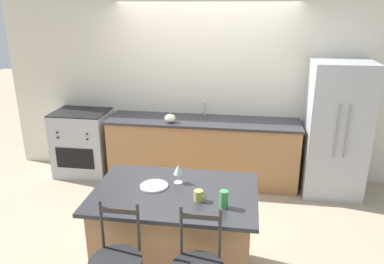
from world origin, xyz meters
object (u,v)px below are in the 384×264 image
object	(u,v)px
coffee_mug	(199,196)
tumbler_cup	(224,199)
pumpkin_decoration	(170,118)
refrigerator	(335,129)
oven_range	(83,143)
dinner_plate	(154,186)
wine_glass	(178,170)

from	to	relation	value
coffee_mug	tumbler_cup	xyz separation A→B (m)	(0.21, -0.08, 0.03)
coffee_mug	pumpkin_decoration	xyz separation A→B (m)	(-0.66, 2.02, 0.04)
tumbler_cup	refrigerator	bearing A→B (deg)	59.30
pumpkin_decoration	oven_range	bearing A→B (deg)	172.45
dinner_plate	pumpkin_decoration	xyz separation A→B (m)	(-0.23, 1.82, 0.08)
tumbler_cup	dinner_plate	bearing A→B (deg)	157.16
dinner_plate	tumbler_cup	distance (m)	0.71
refrigerator	wine_glass	size ratio (longest dim) A/B	9.88
wine_glass	pumpkin_decoration	size ratio (longest dim) A/B	1.22
tumbler_cup	pumpkin_decoration	distance (m)	2.27
coffee_mug	refrigerator	bearing A→B (deg)	54.43
wine_glass	oven_range	bearing A→B (deg)	133.70
dinner_plate	oven_range	bearing A→B (deg)	128.73
oven_range	wine_glass	world-z (taller)	wine_glass
refrigerator	pumpkin_decoration	distance (m)	2.20
pumpkin_decoration	dinner_plate	bearing A→B (deg)	-82.89
oven_range	tumbler_cup	bearing A→B (deg)	-45.28
pumpkin_decoration	refrigerator	bearing A→B (deg)	3.39
refrigerator	coffee_mug	distance (m)	2.64
oven_range	dinner_plate	xyz separation A→B (m)	(1.61, -2.01, 0.43)
wine_glass	coffee_mug	size ratio (longest dim) A/B	1.66
dinner_plate	tumbler_cup	xyz separation A→B (m)	(0.65, -0.27, 0.07)
wine_glass	pumpkin_decoration	xyz separation A→B (m)	(-0.43, 1.71, -0.04)
refrigerator	wine_glass	world-z (taller)	refrigerator
oven_range	dinner_plate	size ratio (longest dim) A/B	3.82
tumbler_cup	pumpkin_decoration	bearing A→B (deg)	112.67
dinner_plate	pumpkin_decoration	bearing A→B (deg)	97.11
oven_range	dinner_plate	bearing A→B (deg)	-51.27
refrigerator	wine_glass	xyz separation A→B (m)	(-1.77, -1.84, 0.13)
dinner_plate	wine_glass	bearing A→B (deg)	28.28
oven_range	coffee_mug	size ratio (longest dim) A/B	8.90
coffee_mug	oven_range	bearing A→B (deg)	132.87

